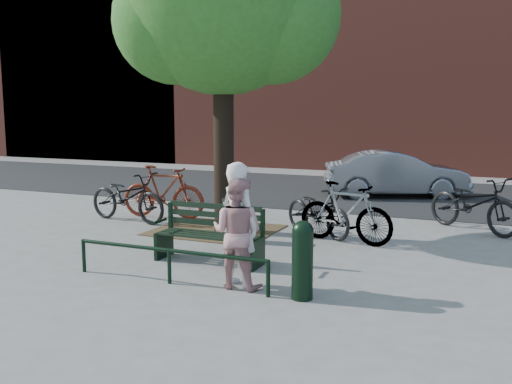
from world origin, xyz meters
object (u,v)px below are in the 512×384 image
at_px(litter_bin, 233,219).
at_px(person_right, 237,233).
at_px(bicycle_c, 318,211).
at_px(parked_car, 396,174).
at_px(person_left, 239,225).
at_px(bollard, 302,257).
at_px(park_bench, 211,232).

bearing_deg(litter_bin, person_right, -63.47).
height_order(bicycle_c, parked_car, parked_car).
height_order(person_left, bollard, person_left).
distance_m(litter_bin, bicycle_c, 1.72).
bearing_deg(person_left, bicycle_c, -67.12).
bearing_deg(person_right, bicycle_c, -90.26).
bearing_deg(litter_bin, park_bench, -78.54).
bearing_deg(bicycle_c, person_left, -147.11).
bearing_deg(person_left, bollard, -167.09).
distance_m(person_left, person_right, 0.12).
xyz_separation_m(litter_bin, parked_car, (1.90, 6.65, 0.23)).
xyz_separation_m(park_bench, bicycle_c, (1.02, 2.54, 0.01)).
xyz_separation_m(bollard, litter_bin, (-2.23, 2.62, -0.14)).
height_order(person_right, bollard, person_right).
distance_m(person_right, bollard, 1.02).
height_order(park_bench, bicycle_c, park_bench).
height_order(person_left, bicycle_c, person_left).
bearing_deg(bicycle_c, park_bench, -167.85).
relative_size(person_right, parked_car, 0.40).
bearing_deg(litter_bin, bicycle_c, 39.88).
height_order(park_bench, person_left, person_left).
relative_size(park_bench, bollard, 1.68).
relative_size(person_left, parked_car, 0.45).
bearing_deg(parked_car, park_bench, 146.63).
xyz_separation_m(bollard, bicycle_c, (-0.91, 3.72, -0.07)).
height_order(park_bench, litter_bin, park_bench).
relative_size(person_right, bollard, 1.48).
relative_size(bollard, bicycle_c, 0.56).
bearing_deg(parked_car, litter_bin, 141.93).
bearing_deg(person_left, person_right, 114.08).
xyz_separation_m(person_right, bicycle_c, (0.07, 3.59, -0.28)).
bearing_deg(person_right, bollard, 173.39).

